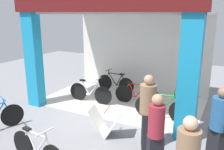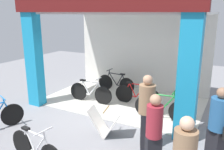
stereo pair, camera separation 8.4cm
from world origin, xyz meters
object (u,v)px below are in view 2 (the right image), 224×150
Objects in this scene: bicycle_inside_1 at (162,108)px; bicycle_inside_2 at (116,83)px; sandwich_board_sign at (106,122)px; pedestrian_2 at (147,111)px; pedestrian_0 at (218,128)px; bicycle_parked_0 at (36,150)px; bicycle_inside_3 at (90,93)px; bicycle_inside_0 at (137,95)px; pedestrian_1 at (154,136)px.

bicycle_inside_2 is (-2.36, 1.66, -0.02)m from bicycle_inside_1.
sandwich_board_sign is (1.37, -3.21, 0.02)m from bicycle_inside_2.
pedestrian_2 is (2.45, -3.27, 0.57)m from bicycle_inside_2.
pedestrian_2 reaches higher than pedestrian_0.
bicycle_inside_3 is at bearing 105.13° from bicycle_parked_0.
bicycle_inside_3 is 3.60m from bicycle_parked_0.
bicycle_inside_2 reaches higher than sandwich_board_sign.
bicycle_inside_3 is 1.70× the size of sandwich_board_sign.
bicycle_parked_0 is (-0.58, -4.04, -0.00)m from bicycle_inside_0.
pedestrian_0 is 1.30m from pedestrian_1.
bicycle_inside_0 is at bearing 145.33° from bicycle_inside_1.
bicycle_inside_0 is 0.96× the size of pedestrian_1.
sandwich_board_sign is 0.56× the size of pedestrian_0.
pedestrian_2 is at bearing 43.67° from bicycle_parked_0.
bicycle_inside_0 is 1.62m from bicycle_inside_3.
bicycle_inside_0 is at bearing 116.56° from pedestrian_2.
pedestrian_2 reaches higher than bicycle_inside_2.
bicycle_parked_0 is at bearing -154.21° from pedestrian_0.
bicycle_parked_0 is 1.63× the size of sandwich_board_sign.
pedestrian_1 is 0.95× the size of pedestrian_2.
bicycle_inside_2 is 0.95× the size of pedestrian_1.
bicycle_inside_0 is 1.02× the size of bicycle_parked_0.
pedestrian_0 is 0.98× the size of pedestrian_2.
pedestrian_0 is at bearing -24.33° from bicycle_inside_3.
sandwich_board_sign is 0.55× the size of pedestrian_2.
bicycle_parked_0 is 2.41m from pedestrian_1.
bicycle_inside_1 is 1.70m from pedestrian_2.
sandwich_board_sign is at bearing 68.72° from bicycle_parked_0.
bicycle_inside_0 is 1.33m from bicycle_inside_1.
sandwich_board_sign is 1.22m from pedestrian_2.
bicycle_inside_0 is 1.01× the size of bicycle_inside_2.
bicycle_parked_0 is 0.89× the size of pedestrian_2.
bicycle_inside_3 is at bearing 175.81° from bicycle_inside_1.
pedestrian_1 is (-1.04, -0.77, -0.05)m from pedestrian_0.
pedestrian_1 is (1.54, -0.93, 0.48)m from sandwich_board_sign.
bicycle_inside_3 is at bearing 132.89° from sandwich_board_sign.
bicycle_inside_2 is at bearing 125.10° from pedestrian_1.
bicycle_inside_3 is (-1.52, -0.57, 0.01)m from bicycle_inside_0.
bicycle_inside_0 is at bearing 81.85° from bicycle_parked_0.
bicycle_inside_1 is at bearing -35.10° from bicycle_inside_2.
bicycle_inside_2 is 3.49m from sandwich_board_sign.
pedestrian_2 is at bearing -3.01° from sandwich_board_sign.
bicycle_parked_0 is (0.69, -4.94, -0.00)m from bicycle_inside_2.
bicycle_inside_0 is at bearing 137.42° from pedestrian_0.
pedestrian_0 is at bearing -3.55° from sandwich_board_sign.
bicycle_inside_3 is 4.16m from pedestrian_1.
pedestrian_1 is (3.16, -2.67, 0.49)m from bicycle_inside_3.
pedestrian_0 is at bearing 25.79° from bicycle_parked_0.
bicycle_inside_0 is 2.70m from pedestrian_2.
bicycle_inside_2 is 1.49m from bicycle_inside_3.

